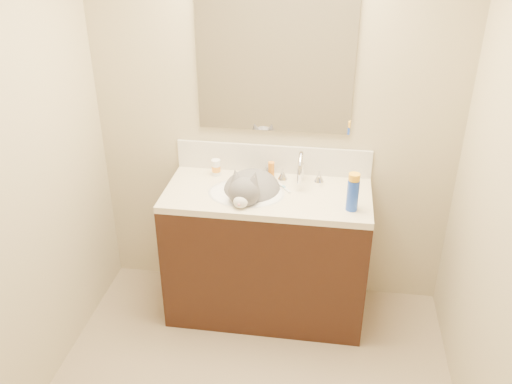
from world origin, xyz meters
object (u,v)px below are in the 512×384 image
(basin, at_px, (246,203))
(spray_can, at_px, (353,195))
(pill_bottle, at_px, (216,167))
(vanity_cabinet, at_px, (267,256))
(amber_bottle, at_px, (271,170))
(silver_jar, at_px, (270,171))
(faucet, at_px, (301,170))
(cat, at_px, (251,192))

(basin, bearing_deg, spray_can, -10.11)
(pill_bottle, distance_m, spray_can, 0.88)
(pill_bottle, bearing_deg, vanity_cabinet, -26.99)
(pill_bottle, xyz_separation_m, amber_bottle, (0.34, 0.02, -0.00))
(pill_bottle, relative_size, amber_bottle, 1.04)
(pill_bottle, bearing_deg, silver_jar, 7.45)
(basin, xyz_separation_m, pill_bottle, (-0.22, 0.20, 0.12))
(faucet, relative_size, amber_bottle, 2.88)
(pill_bottle, height_order, silver_jar, pill_bottle)
(faucet, relative_size, silver_jar, 4.53)
(faucet, height_order, pill_bottle, faucet)
(faucet, bearing_deg, spray_can, -42.30)
(silver_jar, xyz_separation_m, spray_can, (0.50, -0.35, 0.06))
(faucet, relative_size, spray_can, 1.58)
(basin, relative_size, silver_jar, 7.27)
(basin, distance_m, spray_can, 0.63)
(amber_bottle, height_order, spray_can, spray_can)
(silver_jar, relative_size, amber_bottle, 0.64)
(vanity_cabinet, distance_m, cat, 0.45)
(vanity_cabinet, height_order, silver_jar, silver_jar)
(silver_jar, distance_m, amber_bottle, 0.03)
(pill_bottle, bearing_deg, basin, -42.67)
(basin, relative_size, pill_bottle, 4.45)
(pill_bottle, xyz_separation_m, silver_jar, (0.33, 0.04, -0.02))
(basin, height_order, faucet, faucet)
(vanity_cabinet, xyz_separation_m, faucet, (0.18, 0.14, 0.54))
(basin, distance_m, amber_bottle, 0.28)
(cat, bearing_deg, amber_bottle, 70.16)
(silver_jar, bearing_deg, faucet, -22.15)
(faucet, bearing_deg, amber_bottle, 161.47)
(faucet, distance_m, spray_can, 0.41)
(vanity_cabinet, bearing_deg, pill_bottle, 153.01)
(cat, relative_size, pill_bottle, 4.91)
(basin, relative_size, cat, 0.91)
(spray_can, bearing_deg, amber_bottle, 145.28)
(basin, bearing_deg, pill_bottle, 137.33)
(basin, relative_size, faucet, 1.61)
(cat, bearing_deg, faucet, 31.97)
(basin, bearing_deg, faucet, 29.12)
(basin, bearing_deg, cat, 54.12)
(cat, height_order, silver_jar, cat)
(basin, distance_m, silver_jar, 0.29)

